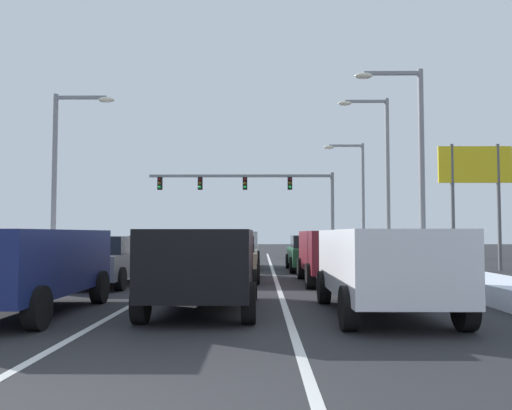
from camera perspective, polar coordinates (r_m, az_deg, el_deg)
ground_plane at (r=18.71m, az=-3.14°, el=-7.96°), size 120.00×120.00×0.00m
lane_stripe_between_right_lane_and_center_lane at (r=22.24m, az=1.86°, el=-7.17°), size 0.14×39.23×0.01m
lane_stripe_between_center_lane_and_left_lane at (r=22.41m, az=-6.93°, el=-7.12°), size 0.14×39.23×0.01m
snow_bank_right_shoulder at (r=22.97m, az=15.28°, el=-6.37°), size 1.69×39.23×0.46m
snow_bank_left_shoulder at (r=23.67m, az=-19.83°, el=-6.13°), size 2.17×39.23×0.52m
suv_white_right_lane_nearest at (r=10.77m, az=13.44°, el=-6.08°), size 2.16×4.90×1.67m
suv_maroon_right_lane_second at (r=17.21m, az=8.49°, el=-4.97°), size 2.16×4.90×1.67m
sedan_green_right_lane_third at (r=22.88m, az=5.92°, el=-5.14°), size 2.00×4.50×1.51m
suv_black_center_lane_nearest at (r=11.20m, az=-5.51°, el=-6.03°), size 2.16×4.90×1.67m
sedan_tan_center_lane_second at (r=18.28m, az=-2.74°, el=-5.68°), size 2.00×4.50×1.51m
suv_silver_center_lane_third at (r=24.68m, az=-2.13°, el=-4.41°), size 2.16×4.90×1.67m
suv_navy_left_lane_nearest at (r=11.46m, az=-23.51°, el=-5.72°), size 2.16×4.90×1.67m
sedan_gray_left_lane_second at (r=17.06m, az=-15.95°, el=-5.75°), size 2.00×4.50×1.51m
sedan_red_left_lane_third at (r=22.62m, az=-10.74°, el=-5.12°), size 2.00×4.50×1.51m
traffic_light_gantry at (r=40.12m, az=0.68°, el=1.64°), size 14.00×0.47×6.20m
street_lamp_right_near at (r=21.45m, az=16.41°, el=5.62°), size 2.66×0.36×7.98m
street_lamp_right_mid at (r=28.45m, az=13.27°, el=4.19°), size 2.66×0.36×8.67m
street_lamp_right_far at (r=35.35m, az=10.80°, el=1.77°), size 2.66×0.36×7.51m
street_lamp_left_mid at (r=24.34m, az=-19.99°, el=4.22°), size 2.66×0.36×7.63m
roadside_sign_right at (r=25.04m, az=22.48°, el=2.72°), size 3.20×0.16×5.50m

